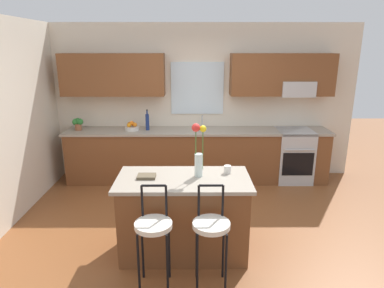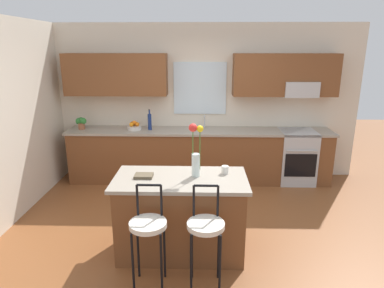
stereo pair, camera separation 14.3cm
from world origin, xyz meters
The scene contains 15 objects.
ground_plane centered at (0.00, 0.00, 0.00)m, with size 14.00×14.00×0.00m, color brown.
wall_left centered at (-2.56, 0.30, 1.35)m, with size 0.12×4.60×2.70m, color beige.
back_wall_assembly centered at (0.03, 1.98, 1.51)m, with size 5.60×0.50×2.70m.
counter_run centered at (0.00, 1.70, 0.47)m, with size 4.56×0.64×0.92m.
sink_faucet centered at (0.09, 1.84, 1.06)m, with size 0.02×0.13×0.23m.
oven_range centered at (1.69, 1.68, 0.46)m, with size 0.60×0.64×0.92m.
kitchen_island centered at (-0.20, -0.51, 0.46)m, with size 1.47×0.76×0.92m.
bar_stool_near centered at (-0.48, -1.11, 0.64)m, with size 0.36×0.36×1.04m.
bar_stool_middle centered at (0.07, -1.11, 0.64)m, with size 0.36×0.36×1.04m.
flower_vase centered at (-0.03, -0.46, 1.20)m, with size 0.16×0.09×0.60m.
mug_ceramic centered at (0.30, -0.37, 0.97)m, with size 0.08×0.08×0.09m, color silver.
cookbook centered at (-0.61, -0.50, 0.94)m, with size 0.20×0.15×0.03m, color brown.
fruit_bowl_oranges centered at (-1.13, 1.70, 0.97)m, with size 0.24×0.24×0.16m.
bottle_olive_oil centered at (-0.86, 1.70, 1.07)m, with size 0.06×0.06×0.36m.
potted_plant_small centered at (-2.06, 1.70, 1.04)m, with size 0.19×0.13×0.21m.
Camera 1 is at (-0.12, -3.96, 2.31)m, focal length 31.50 mm.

